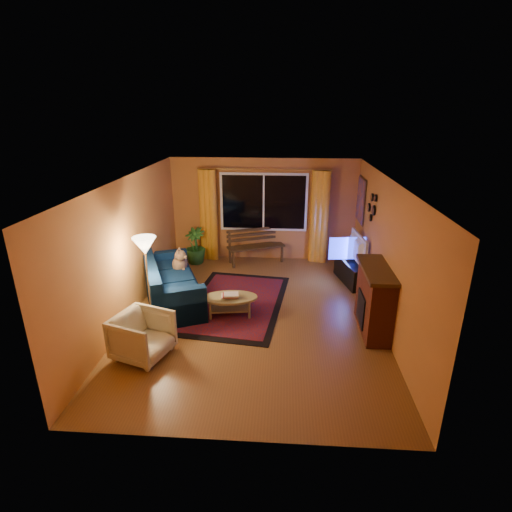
# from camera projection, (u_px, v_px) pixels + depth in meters

# --- Properties ---
(floor) EXTENTS (4.50, 6.00, 0.02)m
(floor) POSITION_uv_depth(u_px,v_px,m) (255.00, 315.00, 7.42)
(floor) COLOR brown
(floor) RESTS_ON ground
(ceiling) EXTENTS (4.50, 6.00, 0.02)m
(ceiling) POSITION_uv_depth(u_px,v_px,m) (255.00, 179.00, 6.53)
(ceiling) COLOR white
(ceiling) RESTS_ON ground
(wall_back) EXTENTS (4.50, 0.02, 2.50)m
(wall_back) POSITION_uv_depth(u_px,v_px,m) (264.00, 210.00, 9.79)
(wall_back) COLOR #C17738
(wall_back) RESTS_ON ground
(wall_left) EXTENTS (0.02, 6.00, 2.50)m
(wall_left) POSITION_uv_depth(u_px,v_px,m) (129.00, 248.00, 7.12)
(wall_left) COLOR #C17738
(wall_left) RESTS_ON ground
(wall_right) EXTENTS (0.02, 6.00, 2.50)m
(wall_right) POSITION_uv_depth(u_px,v_px,m) (386.00, 254.00, 6.83)
(wall_right) COLOR #C17738
(wall_right) RESTS_ON ground
(window) EXTENTS (2.00, 0.02, 1.30)m
(window) POSITION_uv_depth(u_px,v_px,m) (264.00, 202.00, 9.66)
(window) COLOR black
(window) RESTS_ON wall_back
(curtain_rod) EXTENTS (3.20, 0.03, 0.03)m
(curtain_rod) POSITION_uv_depth(u_px,v_px,m) (264.00, 169.00, 9.33)
(curtain_rod) COLOR #BF8C3F
(curtain_rod) RESTS_ON wall_back
(curtain_left) EXTENTS (0.36, 0.36, 2.24)m
(curtain_left) POSITION_uv_depth(u_px,v_px,m) (209.00, 215.00, 9.80)
(curtain_left) COLOR orange
(curtain_left) RESTS_ON ground
(curtain_right) EXTENTS (0.36, 0.36, 2.24)m
(curtain_right) POSITION_uv_depth(u_px,v_px,m) (319.00, 217.00, 9.62)
(curtain_right) COLOR orange
(curtain_right) RESTS_ON ground
(bench) EXTENTS (1.43, 0.91, 0.42)m
(bench) POSITION_uv_depth(u_px,v_px,m) (256.00, 254.00, 9.83)
(bench) COLOR #362410
(bench) RESTS_ON ground
(potted_plant) EXTENTS (0.65, 0.65, 0.89)m
(potted_plant) POSITION_uv_depth(u_px,v_px,m) (195.00, 246.00, 9.73)
(potted_plant) COLOR #235B1E
(potted_plant) RESTS_ON ground
(sofa) EXTENTS (1.72, 2.38, 0.88)m
(sofa) POSITION_uv_depth(u_px,v_px,m) (172.00, 281.00, 7.76)
(sofa) COLOR #071B3B
(sofa) RESTS_ON ground
(dog) EXTENTS (0.35, 0.43, 0.42)m
(dog) POSITION_uv_depth(u_px,v_px,m) (180.00, 262.00, 8.15)
(dog) COLOR #7E6046
(dog) RESTS_ON sofa
(armchair) EXTENTS (0.91, 0.94, 0.78)m
(armchair) POSITION_uv_depth(u_px,v_px,m) (142.00, 334.00, 6.05)
(armchair) COLOR #C2B997
(armchair) RESTS_ON ground
(floor_lamp) EXTENTS (0.36, 0.36, 1.61)m
(floor_lamp) POSITION_uv_depth(u_px,v_px,m) (148.00, 281.00, 6.87)
(floor_lamp) COLOR #BF8C3F
(floor_lamp) RESTS_ON ground
(rug) EXTENTS (2.13, 3.03, 0.02)m
(rug) POSITION_uv_depth(u_px,v_px,m) (235.00, 303.00, 7.84)
(rug) COLOR #800E03
(rug) RESTS_ON ground
(coffee_table) EXTENTS (1.14, 1.14, 0.37)m
(coffee_table) POSITION_uv_depth(u_px,v_px,m) (230.00, 306.00, 7.34)
(coffee_table) COLOR #988C52
(coffee_table) RESTS_ON ground
(tv_console) EXTENTS (0.64, 1.19, 0.47)m
(tv_console) POSITION_uv_depth(u_px,v_px,m) (351.00, 272.00, 8.71)
(tv_console) COLOR black
(tv_console) RESTS_ON ground
(television) EXTENTS (0.26, 1.08, 0.62)m
(television) POSITION_uv_depth(u_px,v_px,m) (354.00, 248.00, 8.52)
(television) COLOR black
(television) RESTS_ON tv_console
(fireplace) EXTENTS (0.40, 1.20, 1.10)m
(fireplace) POSITION_uv_depth(u_px,v_px,m) (374.00, 301.00, 6.71)
(fireplace) COLOR maroon
(fireplace) RESTS_ON ground
(mirror_cluster) EXTENTS (0.06, 0.60, 0.56)m
(mirror_cluster) POSITION_uv_depth(u_px,v_px,m) (371.00, 205.00, 7.85)
(mirror_cluster) COLOR black
(mirror_cluster) RESTS_ON wall_right
(painting) EXTENTS (0.04, 0.76, 0.96)m
(painting) POSITION_uv_depth(u_px,v_px,m) (361.00, 200.00, 8.98)
(painting) COLOR #DC580F
(painting) RESTS_ON wall_right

